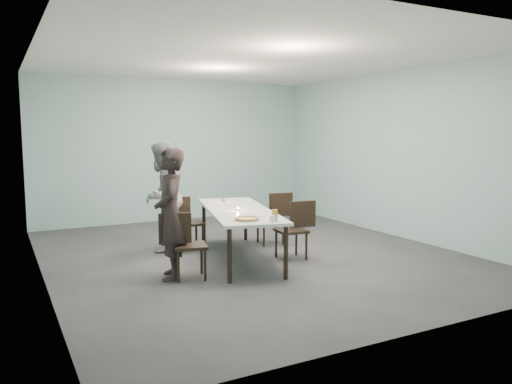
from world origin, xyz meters
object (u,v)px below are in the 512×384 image
diner_near (170,214)px  beer_glass (275,215)px  pizza (247,219)px  side_plate (261,215)px  chair_far_right (275,215)px  amber_tumbler (223,200)px  chair_near_left (184,241)px  water_tumbler (272,219)px  tealight (238,209)px  table (239,213)px  diner_far (162,196)px  chair_far_left (184,219)px  chair_near_right (296,226)px

diner_near → beer_glass: bearing=81.2°
pizza → side_plate: bearing=36.6°
chair_far_right → amber_tumbler: bearing=2.6°
chair_near_left → beer_glass: beer_glass is taller
chair_far_right → water_tumbler: bearing=69.8°
pizza → tealight: tealight is taller
table → amber_tumbler: amber_tumbler is taller
chair_near_left → diner_far: diner_far is taller
side_plate → tealight: size_ratio=3.21×
table → side_plate: (0.02, -0.66, 0.06)m
side_plate → beer_glass: (-0.05, -0.46, 0.07)m
diner_near → beer_glass: diner_near is taller
diner_far → amber_tumbler: bearing=111.6°
chair_near_left → diner_near: 0.39m
beer_glass → water_tumbler: bearing=-141.4°
chair_far_left → water_tumbler: (0.46, -2.06, 0.29)m
chair_near_left → amber_tumbler: size_ratio=10.88×
table → beer_glass: (-0.02, -1.12, 0.13)m
chair_far_left → chair_far_right: (1.52, -0.28, 0.00)m
amber_tumbler → diner_far: bearing=162.9°
diner_near → chair_far_left: bearing=171.5°
table → pizza: 0.98m
pizza → water_tumbler: (0.24, -0.25, 0.03)m
chair_far_right → side_plate: 1.60m
pizza → tealight: 0.86m
chair_near_left → chair_near_right: 1.86m
chair_far_left → diner_near: 1.61m
diner_far → pizza: (0.54, -1.94, -0.11)m
diner_far → pizza: 2.02m
tealight → chair_far_right: bearing=34.1°
diner_near → pizza: (0.91, -0.40, -0.08)m
tealight → diner_far: bearing=125.5°
chair_near_right → diner_near: 2.02m
chair_near_right → amber_tumbler: size_ratio=10.88×
chair_near_left → beer_glass: (1.07, -0.49, 0.32)m
chair_far_left → water_tumbler: 2.13m
table → water_tumbler: water_tumbler is taller
side_plate → amber_tumbler: amber_tumbler is taller
pizza → amber_tumbler: size_ratio=4.25×
water_tumbler → tealight: water_tumbler is taller
pizza → amber_tumbler: amber_tumbler is taller
chair_near_right → tealight: (-0.82, 0.32, 0.27)m
tealight → amber_tumbler: amber_tumbler is taller
diner_near → chair_near_left: bearing=69.4°
table → amber_tumbler: 0.74m
table → amber_tumbler: (0.07, 0.73, 0.10)m
table → chair_near_left: bearing=-150.2°
diner_near → pizza: size_ratio=5.02×
tealight → water_tumbler: bearing=-91.0°
beer_glass → water_tumbler: beer_glass is taller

